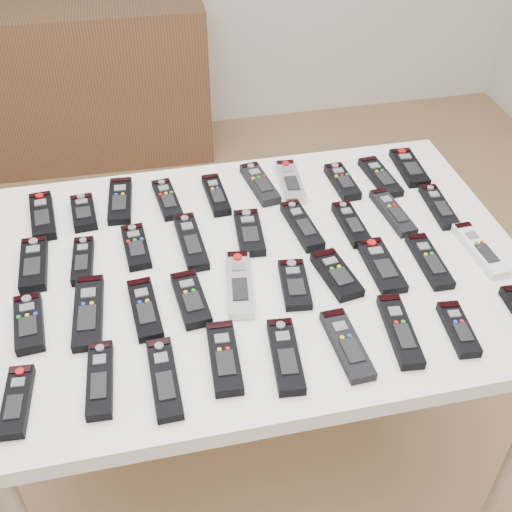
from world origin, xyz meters
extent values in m
plane|color=#98714D|center=(0.00, 0.00, 0.00)|extent=(4.00, 4.00, 0.00)
cube|color=white|center=(0.12, -0.12, 0.76)|extent=(1.25, 0.88, 0.04)
cylinder|color=beige|center=(-0.44, 0.26, 0.37)|extent=(0.04, 0.04, 0.74)
cylinder|color=beige|center=(0.69, 0.26, 0.37)|extent=(0.04, 0.04, 0.74)
cube|color=#462F1C|center=(-0.49, 1.78, 0.38)|extent=(1.53, 0.42, 0.76)
cube|color=black|center=(-0.37, 0.16, 0.79)|extent=(0.07, 0.19, 0.02)
cube|color=black|center=(-0.27, 0.15, 0.79)|extent=(0.07, 0.14, 0.02)
cube|color=black|center=(-0.17, 0.19, 0.79)|extent=(0.07, 0.19, 0.02)
cube|color=black|center=(-0.05, 0.17, 0.79)|extent=(0.07, 0.17, 0.02)
cube|color=black|center=(0.07, 0.16, 0.79)|extent=(0.05, 0.17, 0.02)
cube|color=black|center=(0.20, 0.18, 0.79)|extent=(0.08, 0.19, 0.02)
cube|color=#B7B7BC|center=(0.28, 0.17, 0.79)|extent=(0.07, 0.19, 0.02)
cube|color=black|center=(0.42, 0.14, 0.79)|extent=(0.06, 0.16, 0.02)
cube|color=black|center=(0.52, 0.15, 0.79)|extent=(0.07, 0.18, 0.02)
cube|color=black|center=(0.62, 0.18, 0.79)|extent=(0.07, 0.18, 0.02)
cube|color=black|center=(-0.38, -0.03, 0.79)|extent=(0.06, 0.18, 0.02)
cube|color=black|center=(-0.27, -0.04, 0.79)|extent=(0.05, 0.16, 0.02)
cube|color=black|center=(-0.15, -0.01, 0.79)|extent=(0.06, 0.16, 0.02)
cube|color=black|center=(-0.02, -0.02, 0.79)|extent=(0.06, 0.20, 0.02)
cube|color=black|center=(0.13, -0.02, 0.79)|extent=(0.07, 0.17, 0.02)
cube|color=black|center=(0.26, -0.02, 0.79)|extent=(0.07, 0.19, 0.02)
cube|color=black|center=(0.38, -0.04, 0.79)|extent=(0.05, 0.17, 0.02)
cube|color=black|center=(0.50, -0.01, 0.79)|extent=(0.06, 0.19, 0.02)
cube|color=black|center=(0.62, -0.01, 0.79)|extent=(0.06, 0.18, 0.02)
cube|color=black|center=(-0.38, -0.22, 0.79)|extent=(0.07, 0.16, 0.02)
cube|color=black|center=(-0.26, -0.21, 0.79)|extent=(0.07, 0.21, 0.02)
cube|color=black|center=(-0.14, -0.22, 0.79)|extent=(0.07, 0.18, 0.02)
cube|color=black|center=(-0.05, -0.22, 0.79)|extent=(0.07, 0.17, 0.02)
cube|color=#B7B7BC|center=(0.07, -0.19, 0.79)|extent=(0.08, 0.21, 0.02)
cube|color=black|center=(0.19, -0.22, 0.79)|extent=(0.08, 0.16, 0.02)
cube|color=black|center=(0.29, -0.21, 0.79)|extent=(0.08, 0.16, 0.02)
cube|color=black|center=(0.40, -0.20, 0.79)|extent=(0.06, 0.18, 0.02)
cube|color=black|center=(0.51, -0.21, 0.79)|extent=(0.05, 0.18, 0.02)
cube|color=silver|center=(0.64, -0.20, 0.79)|extent=(0.05, 0.19, 0.02)
cube|color=black|center=(-0.39, -0.42, 0.79)|extent=(0.06, 0.16, 0.02)
cube|color=black|center=(-0.24, -0.40, 0.79)|extent=(0.06, 0.18, 0.02)
cube|color=black|center=(-0.12, -0.42, 0.79)|extent=(0.05, 0.19, 0.02)
cube|color=black|center=(0.00, -0.39, 0.79)|extent=(0.07, 0.18, 0.02)
cube|color=black|center=(0.11, -0.42, 0.79)|extent=(0.07, 0.19, 0.02)
cube|color=black|center=(0.24, -0.41, 0.79)|extent=(0.06, 0.19, 0.02)
cube|color=black|center=(0.36, -0.40, 0.79)|extent=(0.07, 0.20, 0.02)
cube|color=black|center=(0.48, -0.42, 0.79)|extent=(0.06, 0.15, 0.02)
camera|label=1|loc=(-0.12, -1.22, 1.76)|focal=45.00mm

